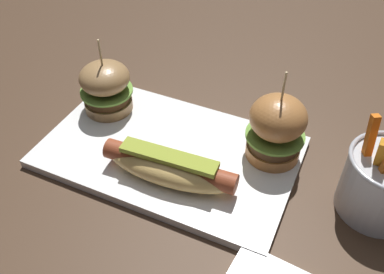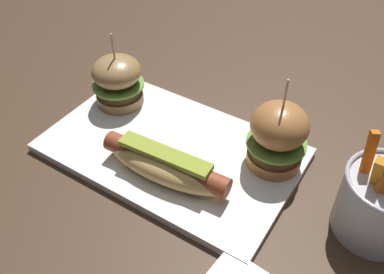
{
  "view_description": "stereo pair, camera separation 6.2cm",
  "coord_description": "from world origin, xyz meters",
  "px_view_note": "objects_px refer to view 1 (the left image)",
  "views": [
    {
      "loc": [
        0.23,
        -0.41,
        0.47
      ],
      "look_at": [
        0.04,
        0.0,
        0.05
      ],
      "focal_mm": 39.21,
      "sensor_mm": 36.0,
      "label": 1
    },
    {
      "loc": [
        0.28,
        -0.38,
        0.47
      ],
      "look_at": [
        0.04,
        0.0,
        0.05
      ],
      "focal_mm": 39.21,
      "sensor_mm": 36.0,
      "label": 2
    }
  ],
  "objects_px": {
    "slider_left": "(106,87)",
    "platter_main": "(170,152)",
    "slider_right": "(276,128)",
    "fries_bucket": "(384,182)",
    "hot_dog": "(169,167)"
  },
  "relations": [
    {
      "from": "fries_bucket",
      "to": "platter_main",
      "type": "bearing_deg",
      "value": -174.81
    },
    {
      "from": "hot_dog",
      "to": "slider_right",
      "type": "relative_size",
      "value": 1.33
    },
    {
      "from": "hot_dog",
      "to": "slider_left",
      "type": "height_order",
      "value": "slider_left"
    },
    {
      "from": "platter_main",
      "to": "slider_left",
      "type": "xyz_separation_m",
      "value": [
        -0.14,
        0.05,
        0.05
      ]
    },
    {
      "from": "platter_main",
      "to": "fries_bucket",
      "type": "height_order",
      "value": "fries_bucket"
    },
    {
      "from": "slider_left",
      "to": "slider_right",
      "type": "height_order",
      "value": "slider_right"
    },
    {
      "from": "hot_dog",
      "to": "slider_right",
      "type": "xyz_separation_m",
      "value": [
        0.12,
        0.11,
        0.03
      ]
    },
    {
      "from": "platter_main",
      "to": "slider_right",
      "type": "height_order",
      "value": "slider_right"
    },
    {
      "from": "slider_left",
      "to": "fries_bucket",
      "type": "bearing_deg",
      "value": -2.57
    },
    {
      "from": "hot_dog",
      "to": "platter_main",
      "type": "bearing_deg",
      "value": 117.65
    },
    {
      "from": "slider_right",
      "to": "fries_bucket",
      "type": "xyz_separation_m",
      "value": [
        0.16,
        -0.03,
        -0.02
      ]
    },
    {
      "from": "slider_right",
      "to": "slider_left",
      "type": "bearing_deg",
      "value": -178.47
    },
    {
      "from": "fries_bucket",
      "to": "hot_dog",
      "type": "bearing_deg",
      "value": -163.54
    },
    {
      "from": "slider_left",
      "to": "platter_main",
      "type": "bearing_deg",
      "value": -18.69
    },
    {
      "from": "slider_left",
      "to": "slider_right",
      "type": "distance_m",
      "value": 0.29
    }
  ]
}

